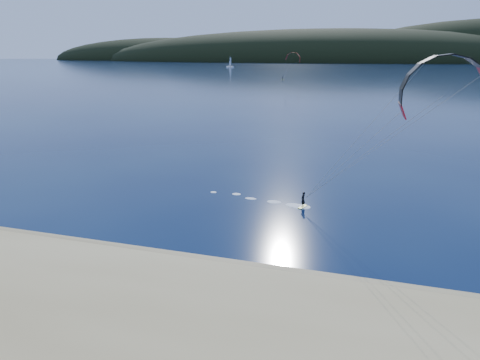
% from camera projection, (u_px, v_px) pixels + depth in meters
% --- Properties ---
extents(ground, '(1800.00, 1800.00, 0.00)m').
position_uv_depth(ground, '(176.00, 300.00, 24.72)').
color(ground, '#071438').
rests_on(ground, ground).
extents(wet_sand, '(220.00, 2.50, 0.10)m').
position_uv_depth(wet_sand, '(201.00, 264.00, 28.82)').
color(wet_sand, '#957E56').
rests_on(wet_sand, ground).
extents(headland, '(1200.00, 310.00, 140.00)m').
position_uv_depth(headland, '(347.00, 61.00, 707.22)').
color(headland, black).
rests_on(headland, ground).
extents(kitesurfer_near, '(24.78, 6.53, 15.97)m').
position_uv_depth(kitesurfer_near, '(431.00, 103.00, 30.49)').
color(kitesurfer_near, '#ABC517').
rests_on(kitesurfer_near, ground).
extents(kitesurfer_far, '(11.28, 5.93, 13.83)m').
position_uv_depth(kitesurfer_far, '(293.00, 60.00, 217.75)').
color(kitesurfer_far, '#ABC517').
rests_on(kitesurfer_far, ground).
extents(sailboat, '(8.40, 5.22, 11.69)m').
position_uv_depth(sailboat, '(230.00, 66.00, 418.49)').
color(sailboat, white).
rests_on(sailboat, ground).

